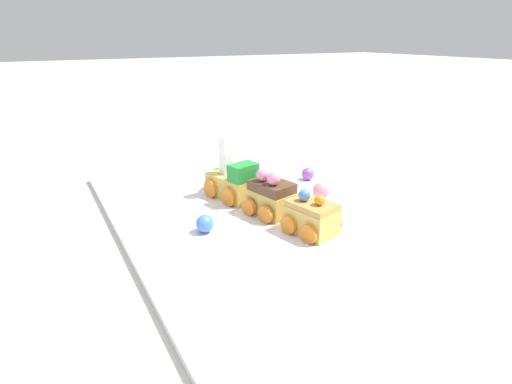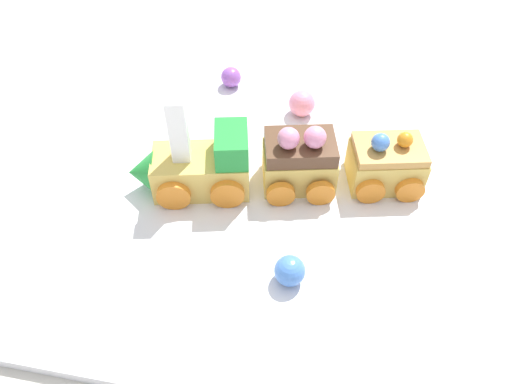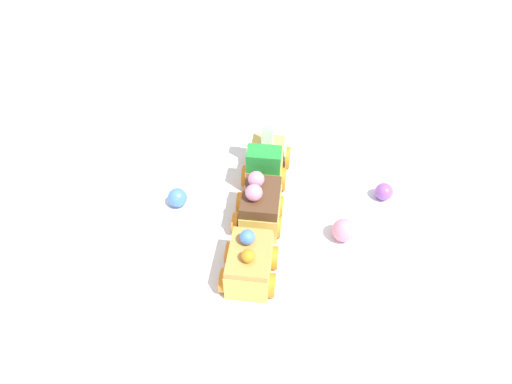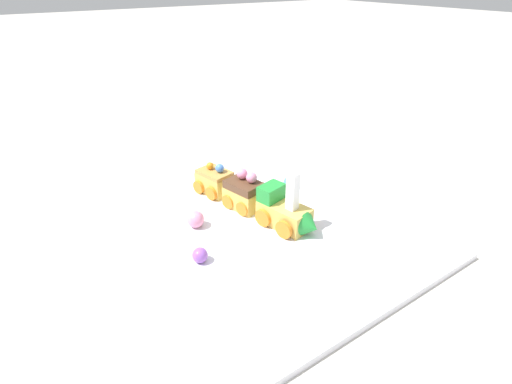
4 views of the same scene
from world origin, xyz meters
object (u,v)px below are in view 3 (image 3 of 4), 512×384
(gumball_blue, at_px, (178,198))
(gumball_pink, at_px, (344,230))
(cake_car_chocolate, at_px, (258,206))
(gumball_purple, at_px, (384,192))
(cake_train_locomotive, at_px, (266,158))
(cake_car_caramel, at_px, (250,264))

(gumball_blue, xyz_separation_m, gumball_pink, (0.02, -0.23, 0.00))
(cake_car_chocolate, relative_size, gumball_purple, 3.19)
(cake_train_locomotive, xyz_separation_m, gumball_purple, (0.00, -0.18, -0.02))
(gumball_purple, bearing_deg, cake_car_chocolate, 124.02)
(cake_car_chocolate, xyz_separation_m, cake_car_caramel, (-0.09, -0.02, -0.01))
(cake_car_caramel, height_order, gumball_pink, cake_car_caramel)
(gumball_blue, distance_m, gumball_purple, 0.30)
(gumball_purple, bearing_deg, cake_train_locomotive, 90.81)
(cake_car_caramel, distance_m, gumball_purple, 0.24)
(gumball_pink, bearing_deg, cake_train_locomotive, 56.22)
(gumball_pink, distance_m, gumball_purple, 0.10)
(gumball_pink, bearing_deg, gumball_blue, 94.44)
(gumball_purple, bearing_deg, cake_car_caramel, 144.84)
(cake_train_locomotive, relative_size, gumball_pink, 4.09)
(cake_train_locomotive, relative_size, cake_car_caramel, 1.57)
(cake_car_caramel, height_order, gumball_purple, cake_car_caramel)
(cake_car_chocolate, bearing_deg, gumball_pink, -97.94)
(cake_train_locomotive, distance_m, gumball_purple, 0.18)
(cake_train_locomotive, height_order, gumball_blue, cake_train_locomotive)
(gumball_pink, bearing_deg, gumball_purple, -23.07)
(cake_train_locomotive, relative_size, gumball_blue, 4.63)
(cake_car_caramel, xyz_separation_m, gumball_purple, (0.19, -0.14, -0.01))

